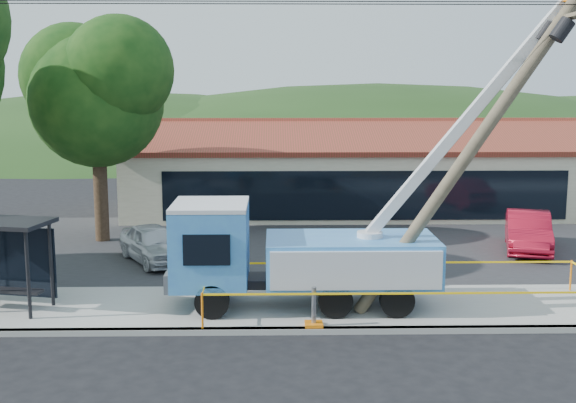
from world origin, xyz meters
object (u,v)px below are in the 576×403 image
at_px(bus_shelter, 5,243).
at_px(leaning_pole, 479,139).
at_px(utility_truck, 297,250).
at_px(car_red, 527,253).
at_px(car_silver, 154,264).

bearing_deg(bus_shelter, leaning_pole, 9.52).
height_order(utility_truck, leaning_pole, utility_truck).
relative_size(leaning_pole, bus_shelter, 3.04).
relative_size(utility_truck, bus_shelter, 3.88).
xyz_separation_m(utility_truck, car_red, (8.94, 6.85, -1.74)).
height_order(leaning_pole, car_red, leaning_pole).
bearing_deg(car_red, bus_shelter, -141.88).
xyz_separation_m(utility_truck, car_silver, (-4.90, 5.36, -1.74)).
bearing_deg(car_silver, bus_shelter, -149.36).
distance_m(bus_shelter, car_red, 18.45).
relative_size(leaning_pole, car_red, 1.97).
distance_m(bus_shelter, car_silver, 6.55).
bearing_deg(leaning_pole, utility_truck, 172.70).
relative_size(utility_truck, car_red, 2.52).
height_order(bus_shelter, car_red, bus_shelter).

